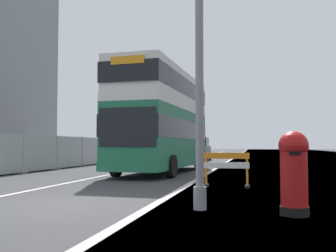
{
  "coord_description": "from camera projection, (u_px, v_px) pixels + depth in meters",
  "views": [
    {
      "loc": [
        4.63,
        -8.45,
        1.4
      ],
      "look_at": [
        1.13,
        7.16,
        2.2
      ],
      "focal_mm": 41.64,
      "sensor_mm": 36.0,
      "label": 1
    }
  ],
  "objects": [
    {
      "name": "construction_site_fence",
      "position": [
        101.0,
        151.0,
        29.48
      ],
      "size": [
        0.44,
        27.4,
        2.01
      ],
      "color": "#A8AAAD",
      "rests_on": "ground"
    },
    {
      "name": "car_oncoming_near",
      "position": [
        199.0,
        150.0,
        36.82
      ],
      "size": [
        1.98,
        4.12,
        2.17
      ],
      "color": "slate",
      "rests_on": "ground"
    },
    {
      "name": "lamppost_foreground",
      "position": [
        199.0,
        12.0,
        8.68
      ],
      "size": [
        0.29,
        0.7,
        9.23
      ],
      "color": "gray",
      "rests_on": "ground"
    },
    {
      "name": "double_decker_bus",
      "position": [
        163.0,
        120.0,
        20.24
      ],
      "size": [
        3.23,
        10.39,
        5.14
      ],
      "color": "#1E6B47",
      "rests_on": "ground"
    },
    {
      "name": "car_receding_mid",
      "position": [
        178.0,
        149.0,
        46.11
      ],
      "size": [
        2.03,
        3.8,
        2.19
      ],
      "color": "slate",
      "rests_on": "ground"
    },
    {
      "name": "ground",
      "position": [
        79.0,
        207.0,
        9.14
      ],
      "size": [
        140.0,
        280.0,
        0.1
      ],
      "color": "#38383A"
    },
    {
      "name": "bare_tree_far_verge_mid",
      "position": [
        121.0,
        141.0,
        59.42
      ],
      "size": [
        1.92,
        2.8,
        4.7
      ],
      "color": "#4C3D2D",
      "rests_on": "ground"
    },
    {
      "name": "car_receding_far",
      "position": [
        188.0,
        148.0,
        54.69
      ],
      "size": [
        2.03,
        4.41,
        2.31
      ],
      "color": "gray",
      "rests_on": "ground"
    },
    {
      "name": "bare_tree_far_verge_near",
      "position": [
        117.0,
        136.0,
        49.74
      ],
      "size": [
        2.14,
        2.76,
        5.22
      ],
      "color": "#4C3D2D",
      "rests_on": "ground"
    },
    {
      "name": "roadworks_barrier",
      "position": [
        226.0,
        166.0,
        13.12
      ],
      "size": [
        1.54,
        0.5,
        1.15
      ],
      "color": "orange",
      "rests_on": "ground"
    },
    {
      "name": "red_pillar_postbox",
      "position": [
        294.0,
        169.0,
        7.83
      ],
      "size": [
        0.6,
        0.6,
        1.69
      ],
      "color": "black",
      "rests_on": "ground"
    }
  ]
}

